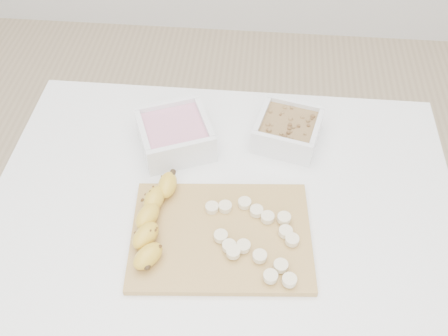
# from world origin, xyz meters

# --- Properties ---
(ground) EXTENTS (3.50, 3.50, 0.00)m
(ground) POSITION_xyz_m (0.00, 0.00, 0.00)
(ground) COLOR #C6AD89
(ground) RESTS_ON ground
(table) EXTENTS (1.00, 0.70, 0.75)m
(table) POSITION_xyz_m (0.00, 0.00, 0.65)
(table) COLOR white
(table) RESTS_ON ground
(bowl_yogurt) EXTENTS (0.20, 0.20, 0.07)m
(bowl_yogurt) POSITION_xyz_m (-0.12, 0.14, 0.79)
(bowl_yogurt) COLOR white
(bowl_yogurt) RESTS_ON table
(bowl_granola) EXTENTS (0.17, 0.17, 0.07)m
(bowl_granola) POSITION_xyz_m (0.14, 0.18, 0.78)
(bowl_granola) COLOR white
(bowl_granola) RESTS_ON table
(cutting_board) EXTENTS (0.38, 0.29, 0.01)m
(cutting_board) POSITION_xyz_m (0.01, -0.10, 0.76)
(cutting_board) COLOR #B39148
(cutting_board) RESTS_ON table
(banana) EXTENTS (0.11, 0.24, 0.04)m
(banana) POSITION_xyz_m (-0.13, -0.10, 0.78)
(banana) COLOR gold
(banana) RESTS_ON cutting_board
(banana_slices) EXTENTS (0.19, 0.20, 0.02)m
(banana_slices) POSITION_xyz_m (0.08, -0.11, 0.77)
(banana_slices) COLOR beige
(banana_slices) RESTS_ON cutting_board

